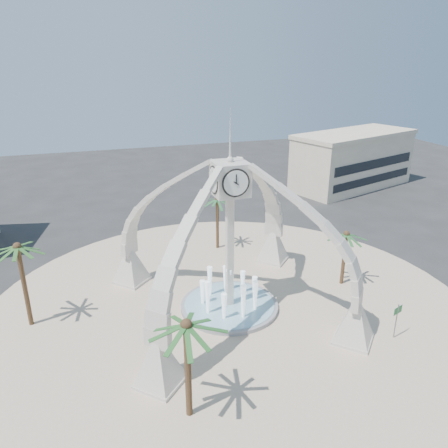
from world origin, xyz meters
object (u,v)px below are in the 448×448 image
object	(u,v)px
palm_south	(186,326)
street_sign	(397,314)
fountain	(229,305)
clock_tower	(230,236)
palm_west	(17,248)
palm_east	(346,235)
palm_north	(217,200)

from	to	relation	value
palm_south	street_sign	xyz separation A→B (m)	(16.11, 2.42, -4.02)
fountain	street_sign	world-z (taller)	fountain
clock_tower	street_sign	xyz separation A→B (m)	(10.18, -7.69, -4.46)
palm_south	fountain	bearing A→B (deg)	59.61
street_sign	clock_tower	bearing A→B (deg)	123.97
palm_west	street_sign	bearing A→B (deg)	-21.90
palm_east	street_sign	size ratio (longest dim) A/B	1.97
street_sign	palm_south	bearing A→B (deg)	169.59
palm_west	palm_south	distance (m)	15.80
palm_west	palm_south	size ratio (longest dim) A/B	1.06
clock_tower	palm_west	bearing A→B (deg)	170.49
fountain	street_sign	bearing A→B (deg)	-37.09
clock_tower	palm_south	bearing A→B (deg)	-120.39
clock_tower	fountain	xyz separation A→B (m)	(0.00, 0.00, -6.20)
palm_south	clock_tower	bearing A→B (deg)	59.61
palm_east	palm_west	world-z (taller)	palm_west
clock_tower	street_sign	size ratio (longest dim) A/B	6.31
fountain	palm_east	world-z (taller)	palm_east
street_sign	palm_east	bearing A→B (deg)	64.99
palm_west	street_sign	size ratio (longest dim) A/B	2.58
clock_tower	palm_west	xyz separation A→B (m)	(-15.35, 2.57, 0.02)
clock_tower	street_sign	distance (m)	13.51
street_sign	fountain	bearing A→B (deg)	123.97
palm_north	fountain	bearing A→B (deg)	-102.90
palm_west	palm_south	world-z (taller)	palm_west
clock_tower	palm_east	xyz separation A→B (m)	(11.07, 0.70, -1.62)
clock_tower	palm_west	world-z (taller)	clock_tower
palm_north	palm_south	bearing A→B (deg)	-111.49
palm_east	palm_north	distance (m)	13.92
fountain	palm_north	xyz separation A→B (m)	(2.70, 11.81, 5.20)
clock_tower	palm_north	bearing A→B (deg)	77.10
clock_tower	palm_north	xyz separation A→B (m)	(2.70, 11.81, -1.00)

